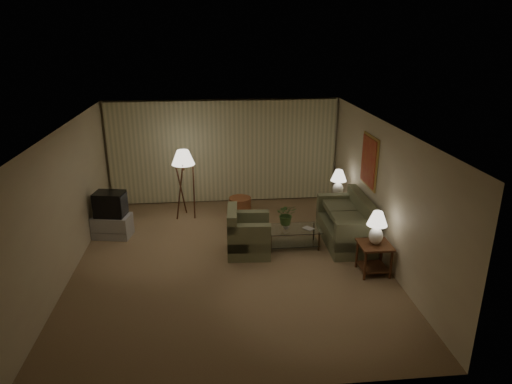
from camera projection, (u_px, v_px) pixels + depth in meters
ground at (231, 261)px, 9.09m from camera, size 7.00×7.00×0.00m
room_shell at (227, 156)px, 9.92m from camera, size 6.04×7.02×2.72m
sofa at (346, 225)px, 9.77m from camera, size 1.83×0.96×0.80m
armchair at (249, 235)px, 9.31m from camera, size 1.02×0.98×0.76m
side_table_near at (374, 253)px, 8.51m from camera, size 0.59×0.59×0.60m
side_table_far at (337, 204)px, 10.95m from camera, size 0.48×0.40×0.60m
table_lamp_near at (377, 225)px, 8.32m from camera, size 0.38×0.38×0.65m
table_lamp_far at (338, 181)px, 10.76m from camera, size 0.38×0.38×0.65m
coffee_table at (293, 234)px, 9.60m from camera, size 1.15×0.63×0.41m
tv_cabinet at (112, 226)px, 10.08m from camera, size 0.97×0.78×0.50m
crt_tv at (110, 204)px, 9.91m from camera, size 0.79×0.67×0.54m
floor_lamp at (184, 183)px, 10.93m from camera, size 0.55×0.55×1.68m
ottoman at (240, 205)px, 11.50m from camera, size 0.56×0.56×0.37m
vase at (286, 226)px, 9.52m from camera, size 0.18×0.18×0.15m
flowers at (287, 212)px, 9.42m from camera, size 0.43×0.37×0.46m
book at (306, 230)px, 9.48m from camera, size 0.26×0.27×0.02m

